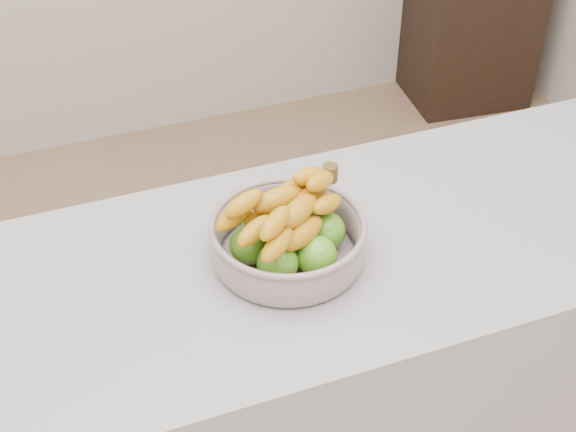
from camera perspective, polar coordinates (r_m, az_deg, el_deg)
counter at (r=1.81m, az=-4.10°, el=-14.71°), size 2.00×0.60×0.90m
cabinet at (r=3.68m, az=13.12°, el=14.50°), size 0.54×0.45×0.90m
fruit_bowl at (r=1.46m, az=-0.01°, el=-1.46°), size 0.29×0.29×0.15m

